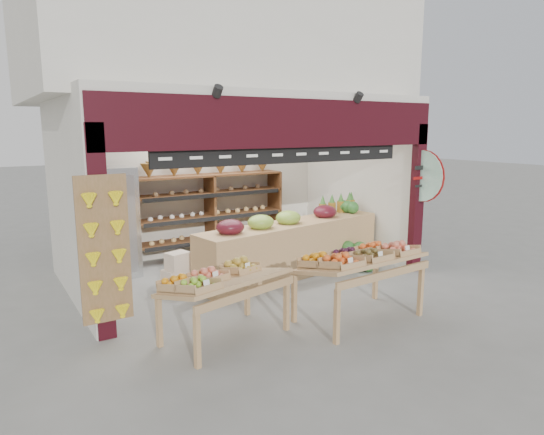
{
  "coord_description": "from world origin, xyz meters",
  "views": [
    {
      "loc": [
        -4.0,
        -6.97,
        2.59
      ],
      "look_at": [
        0.22,
        -0.2,
        1.1
      ],
      "focal_mm": 32.0,
      "sensor_mm": 36.0,
      "label": 1
    }
  ],
  "objects": [
    {
      "name": "display_table_right",
      "position": [
        0.33,
        -2.25,
        0.85
      ],
      "size": [
        1.75,
        1.04,
        1.07
      ],
      "color": "tan",
      "rests_on": "ground"
    },
    {
      "name": "mid_counter",
      "position": [
        0.73,
        -0.05,
        0.51
      ],
      "size": [
        3.81,
        1.31,
        1.16
      ],
      "color": "tan",
      "rests_on": "ground"
    },
    {
      "name": "display_table_left",
      "position": [
        -1.61,
        -1.82,
        0.75
      ],
      "size": [
        1.7,
        1.2,
        0.99
      ],
      "color": "tan",
      "rests_on": "ground"
    },
    {
      "name": "banana_board",
      "position": [
        -2.73,
        -1.17,
        1.12
      ],
      "size": [
        0.6,
        0.15,
        1.8
      ],
      "color": "#916642",
      "rests_on": "ground"
    },
    {
      "name": "watermelon_pile",
      "position": [
        1.96,
        -0.45,
        0.19
      ],
      "size": [
        0.71,
        0.68,
        0.51
      ],
      "color": "#194C1B",
      "rests_on": "ground"
    },
    {
      "name": "shop_structure",
      "position": [
        0.0,
        1.61,
        3.92
      ],
      "size": [
        6.36,
        5.12,
        5.4
      ],
      "color": "silver",
      "rests_on": "ground"
    },
    {
      "name": "back_shelving",
      "position": [
        0.07,
        1.94,
        1.22
      ],
      "size": [
        3.14,
        0.52,
        1.93
      ],
      "color": "brown",
      "rests_on": "ground"
    },
    {
      "name": "refrigerator",
      "position": [
        -2.0,
        1.52,
        0.96
      ],
      "size": [
        0.81,
        0.81,
        1.93
      ],
      "primitive_type": "cube",
      "rotation": [
        0.0,
        0.0,
        0.08
      ],
      "color": "silver",
      "rests_on": "ground"
    },
    {
      "name": "cardboard_stack",
      "position": [
        -1.1,
        0.38,
        0.22
      ],
      "size": [
        0.99,
        0.8,
        0.6
      ],
      "color": "silver",
      "rests_on": "ground"
    },
    {
      "name": "gift_sign",
      "position": [
        2.75,
        -1.15,
        1.75
      ],
      "size": [
        0.04,
        0.93,
        0.92
      ],
      "color": "silver",
      "rests_on": "ground"
    },
    {
      "name": "ground",
      "position": [
        0.0,
        0.0,
        0.0
      ],
      "size": [
        60.0,
        60.0,
        0.0
      ],
      "primitive_type": "plane",
      "color": "slate",
      "rests_on": "ground"
    }
  ]
}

